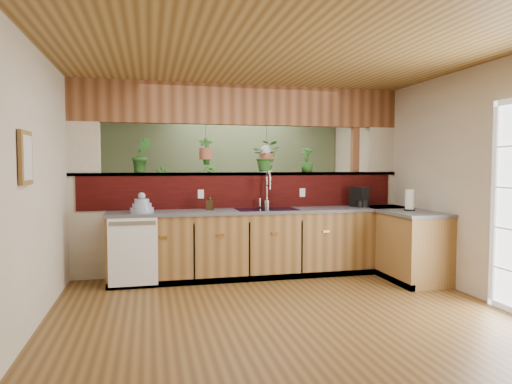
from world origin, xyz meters
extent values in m
cube|color=brown|center=(0.00, 0.00, 0.00)|extent=(4.60, 7.00, 0.01)
cube|color=brown|center=(0.00, 0.00, 2.60)|extent=(4.60, 7.00, 0.01)
cube|color=beige|center=(0.00, 3.50, 1.30)|extent=(4.60, 0.02, 2.60)
cube|color=beige|center=(0.00, -3.50, 1.30)|extent=(4.60, 0.02, 2.60)
cube|color=beige|center=(-2.30, 0.00, 1.30)|extent=(0.02, 7.00, 2.60)
cube|color=beige|center=(2.30, 0.00, 1.30)|extent=(0.02, 7.00, 2.60)
cube|color=beige|center=(0.00, 1.35, 0.68)|extent=(4.60, 0.15, 1.35)
cube|color=#340706|center=(0.00, 1.27, 1.12)|extent=(4.40, 0.02, 0.45)
cube|color=brown|center=(0.00, 1.35, 1.37)|extent=(4.60, 0.21, 0.04)
cube|color=brown|center=(0.00, 1.35, 2.33)|extent=(4.60, 0.15, 0.55)
cube|color=beige|center=(-2.10, 1.35, 1.70)|extent=(0.40, 0.15, 0.70)
cube|color=beige|center=(2.10, 1.35, 1.70)|extent=(0.40, 0.15, 0.70)
cube|color=brown|center=(1.70, 1.35, 1.30)|extent=(0.10, 0.10, 2.60)
cube|color=brown|center=(0.00, 1.35, 1.37)|extent=(4.60, 0.21, 0.04)
cube|color=brown|center=(0.00, 1.35, 2.33)|extent=(4.60, 0.15, 0.55)
cube|color=#586A48|center=(0.00, 3.48, 1.30)|extent=(4.55, 0.02, 2.55)
cube|color=brown|center=(0.25, 0.98, 0.43)|extent=(4.10, 0.60, 0.86)
cube|color=#4E4E53|center=(0.25, 0.98, 0.88)|extent=(4.14, 0.64, 0.04)
cube|color=brown|center=(2.00, 0.54, 0.43)|extent=(0.60, 1.48, 0.86)
cube|color=#4E4E53|center=(2.00, 0.54, 0.88)|extent=(0.64, 1.52, 0.04)
cube|color=brown|center=(2.00, 0.98, 0.43)|extent=(0.60, 0.60, 0.86)
cube|color=#4E4E53|center=(2.00, 0.98, 0.88)|extent=(0.64, 0.64, 0.04)
cube|color=black|center=(0.25, 0.71, 0.04)|extent=(4.10, 0.06, 0.08)
cube|color=black|center=(1.73, 0.54, 0.04)|extent=(0.06, 1.48, 0.08)
cube|color=white|center=(-1.48, 0.66, 0.45)|extent=(0.58, 0.02, 0.82)
cube|color=#B7B7B2|center=(-1.48, 0.65, 0.80)|extent=(0.54, 0.01, 0.05)
cube|color=black|center=(0.25, 0.98, 0.89)|extent=(0.82, 0.50, 0.03)
cube|color=black|center=(0.06, 0.98, 0.80)|extent=(0.34, 0.40, 0.16)
cube|color=black|center=(0.44, 0.98, 0.80)|extent=(0.34, 0.40, 0.16)
cube|color=brown|center=(-2.27, -0.80, 1.55)|extent=(0.03, 0.35, 0.45)
cube|color=silver|center=(-2.26, -0.80, 1.55)|extent=(0.01, 0.27, 0.37)
cylinder|color=#B7B7B2|center=(0.30, 1.18, 0.95)|extent=(0.08, 0.08, 0.11)
cylinder|color=#B7B7B2|center=(0.30, 1.18, 1.15)|extent=(0.03, 0.03, 0.31)
torus|color=#B7B7B2|center=(0.30, 1.10, 1.31)|extent=(0.22, 0.11, 0.22)
cylinder|color=#B7B7B2|center=(0.30, 1.00, 1.23)|extent=(0.03, 0.03, 0.13)
cylinder|color=#B7B7B2|center=(0.20, 1.18, 0.98)|extent=(0.03, 0.03, 0.11)
cylinder|color=#8F9CB9|center=(-1.37, 0.89, 0.93)|extent=(0.29, 0.29, 0.06)
cylinder|color=#8F9CB9|center=(-1.37, 0.89, 0.99)|extent=(0.23, 0.23, 0.05)
cylinder|color=#8F9CB9|center=(-1.37, 0.89, 1.04)|extent=(0.18, 0.18, 0.05)
sphere|color=#8F9CB9|center=(-1.37, 0.89, 1.11)|extent=(0.09, 0.09, 0.09)
imported|color=#3A2915|center=(-0.50, 1.04, 1.00)|extent=(0.12, 0.12, 0.20)
cube|color=black|center=(1.62, 1.03, 1.04)|extent=(0.15, 0.24, 0.28)
cube|color=black|center=(1.62, 0.94, 0.95)|extent=(0.13, 0.09, 0.09)
cylinder|color=silver|center=(1.62, 0.97, 0.98)|extent=(0.08, 0.08, 0.08)
cylinder|color=black|center=(2.02, 0.37, 0.91)|extent=(0.14, 0.14, 0.02)
cylinder|color=#B7B7B2|center=(2.02, 0.37, 1.05)|extent=(0.02, 0.02, 0.29)
cylinder|color=white|center=(2.02, 0.37, 1.05)|extent=(0.11, 0.11, 0.25)
cylinder|color=silver|center=(0.33, 1.35, 1.53)|extent=(0.17, 0.17, 0.29)
sphere|color=silver|center=(0.33, 1.35, 1.69)|extent=(0.15, 0.15, 0.15)
imported|color=#24571E|center=(-1.38, 1.35, 1.62)|extent=(0.30, 0.26, 0.46)
imported|color=#24571E|center=(0.95, 1.35, 1.57)|extent=(0.21, 0.21, 0.36)
cylinder|color=brown|center=(-0.52, 1.35, 1.88)|extent=(0.01, 0.01, 0.34)
cylinder|color=brown|center=(-0.52, 1.35, 1.65)|extent=(0.18, 0.18, 0.15)
imported|color=#24571E|center=(-0.52, 1.35, 1.88)|extent=(0.21, 0.15, 0.38)
cylinder|color=brown|center=(0.34, 1.35, 1.84)|extent=(0.01, 0.01, 0.41)
cylinder|color=brown|center=(0.34, 1.35, 1.58)|extent=(0.20, 0.20, 0.17)
imported|color=#24571E|center=(0.34, 1.35, 1.83)|extent=(0.47, 0.44, 0.42)
cube|color=black|center=(-0.57, 3.25, 0.50)|extent=(1.72, 0.94, 1.11)
imported|color=#24571E|center=(-1.06, 3.25, 1.26)|extent=(0.23, 0.16, 0.42)
imported|color=#24571E|center=(-0.21, 3.25, 1.28)|extent=(0.28, 0.28, 0.44)
imported|color=#24571E|center=(0.75, 2.28, 0.33)|extent=(0.60, 0.52, 0.66)
camera|label=1|loc=(-1.28, -4.92, 1.49)|focal=32.00mm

